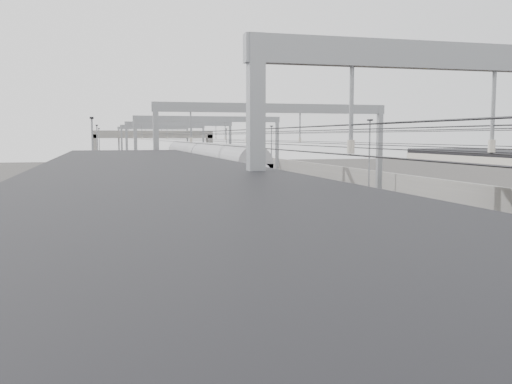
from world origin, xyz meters
TOP-DOWN VIEW (x-y plane):
  - platform_left at (-8.00, 45.00)m, footprint 4.00×120.00m
  - platform_right at (8.00, 45.00)m, footprint 4.00×120.00m
  - tracks at (0.00, 45.00)m, footprint 11.40×140.00m
  - overhead_line at (0.00, 51.62)m, footprint 13.00×140.00m
  - canopy_left at (-8.02, 2.99)m, footprint 4.40×30.00m
  - overbridge at (0.00, 100.00)m, footprint 22.00×2.20m
  - wall_left at (-11.20, 45.00)m, footprint 0.30×120.00m
  - wall_right at (11.20, 45.00)m, footprint 0.30×120.00m
  - train at (1.50, 51.29)m, footprint 2.62×47.71m
  - signal_green at (-5.20, 70.85)m, footprint 0.32×0.32m
  - signal_red_near at (3.20, 65.49)m, footprint 0.32×0.32m
  - signal_red_far at (5.40, 75.52)m, footprint 0.32×0.32m

SIDE VIEW (x-z plane):
  - tracks at x=0.00m, z-range -0.05..0.15m
  - platform_left at x=-8.00m, z-range 0.00..1.00m
  - platform_right at x=8.00m, z-range 0.00..1.00m
  - wall_left at x=-11.20m, z-range 0.00..3.20m
  - wall_right at x=11.20m, z-range 0.00..3.20m
  - train at x=1.50m, z-range -0.03..4.11m
  - signal_green at x=-5.20m, z-range 0.68..4.15m
  - signal_red_near at x=3.20m, z-range 0.68..4.15m
  - signal_red_far at x=5.40m, z-range 0.68..4.15m
  - canopy_left at x=-8.02m, z-range 2.97..7.21m
  - overbridge at x=0.00m, z-range 1.86..8.76m
  - overhead_line at x=0.00m, z-range 2.84..9.44m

